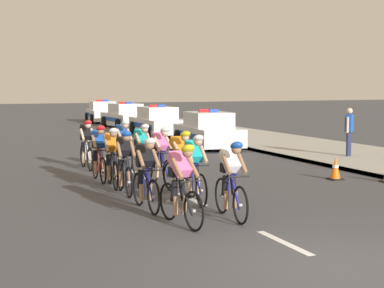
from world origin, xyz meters
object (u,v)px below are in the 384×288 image
(cyclist_fifth, at_px, (124,161))
(spectator_middle, at_px, (349,128))
(cyclist_sixth, at_px, (180,162))
(police_car_furthest, at_px, (102,113))
(police_car_nearest, at_px, (208,131))
(cyclist_eighth, at_px, (161,155))
(cyclist_third, at_px, (146,173))
(cyclist_twelfth, at_px, (123,144))
(traffic_cone_near, at_px, (335,168))
(police_car_third, at_px, (125,117))
(cyclist_ninth, at_px, (99,152))
(cyclist_tenth, at_px, (142,150))
(cyclist_eleventh, at_px, (86,144))
(cyclist_seventh, at_px, (112,156))
(cyclist_lead, at_px, (181,183))
(cyclist_second, at_px, (231,179))
(police_car_second, at_px, (157,122))
(cyclist_fourth, at_px, (194,168))

(cyclist_fifth, distance_m, spectator_middle, 9.67)
(cyclist_fifth, xyz_separation_m, spectator_middle, (9.04, 3.40, 0.30))
(cyclist_sixth, xyz_separation_m, police_car_furthest, (4.93, 27.66, -0.11))
(police_car_nearest, bearing_deg, cyclist_eighth, -121.36)
(cyclist_third, bearing_deg, cyclist_twelfth, 78.77)
(cyclist_twelfth, height_order, traffic_cone_near, cyclist_twelfth)
(cyclist_eighth, relative_size, police_car_third, 0.38)
(cyclist_ninth, xyz_separation_m, cyclist_tenth, (1.24, 0.10, 0.00))
(police_car_third, bearing_deg, police_car_furthest, 90.03)
(police_car_nearest, bearing_deg, cyclist_ninth, -132.40)
(cyclist_ninth, xyz_separation_m, cyclist_eleventh, (0.19, 2.42, 0.00))
(cyclist_seventh, relative_size, police_car_third, 0.38)
(cyclist_third, height_order, cyclist_sixth, same)
(cyclist_lead, distance_m, spectator_middle, 11.26)
(cyclist_second, relative_size, cyclist_eleventh, 1.00)
(cyclist_lead, relative_size, cyclist_seventh, 1.00)
(cyclist_third, xyz_separation_m, cyclist_eleventh, (0.16, 6.41, 0.00))
(cyclist_eighth, bearing_deg, spectator_middle, 18.10)
(cyclist_sixth, relative_size, police_car_second, 0.39)
(spectator_middle, bearing_deg, cyclist_lead, -142.71)
(cyclist_twelfth, relative_size, police_car_nearest, 0.38)
(police_car_third, xyz_separation_m, spectator_middle, (2.92, -17.94, 0.40))
(cyclist_third, distance_m, police_car_second, 18.37)
(cyclist_third, xyz_separation_m, police_car_furthest, (6.21, 29.03, -0.11))
(cyclist_twelfth, relative_size, police_car_second, 0.39)
(cyclist_seventh, height_order, cyclist_eighth, same)
(police_car_second, height_order, police_car_third, same)
(cyclist_eighth, bearing_deg, cyclist_seventh, 170.33)
(cyclist_tenth, xyz_separation_m, traffic_cone_near, (4.80, -2.28, -0.48))
(cyclist_twelfth, xyz_separation_m, police_car_furthest, (5.04, 23.14, -0.11))
(cyclist_fourth, xyz_separation_m, cyclist_sixth, (0.09, 1.07, 0.00))
(cyclist_lead, relative_size, cyclist_fifth, 1.00)
(cyclist_lead, height_order, cyclist_eleventh, same)
(cyclist_seventh, bearing_deg, traffic_cone_near, -11.05)
(cyclist_second, height_order, spectator_middle, spectator_middle)
(cyclist_lead, xyz_separation_m, cyclist_fourth, (1.02, 1.81, 0.00))
(cyclist_lead, bearing_deg, police_car_furthest, 78.83)
(cyclist_seventh, height_order, police_car_third, police_car_third)
(cyclist_tenth, height_order, cyclist_twelfth, same)
(cyclist_lead, xyz_separation_m, cyclist_fifth, (-0.09, 3.42, 0.00))
(cyclist_lead, distance_m, cyclist_eighth, 4.40)
(cyclist_third, relative_size, cyclist_tenth, 1.00)
(cyclist_fourth, relative_size, cyclist_tenth, 1.00)
(cyclist_fourth, relative_size, traffic_cone_near, 2.69)
(cyclist_third, bearing_deg, cyclist_eighth, 64.78)
(cyclist_tenth, bearing_deg, cyclist_fourth, -90.10)
(cyclist_second, bearing_deg, cyclist_third, 132.79)
(cyclist_second, height_order, cyclist_sixth, same)
(traffic_cone_near, xyz_separation_m, spectator_middle, (3.12, 3.51, 0.77))
(cyclist_eleventh, bearing_deg, cyclist_sixth, -77.45)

